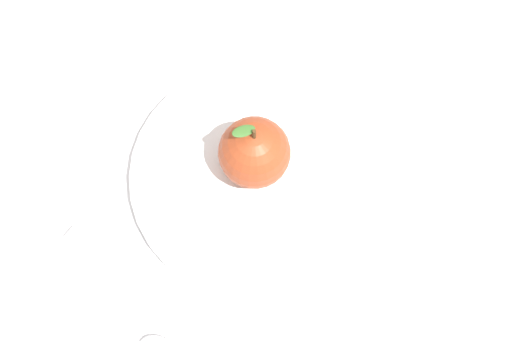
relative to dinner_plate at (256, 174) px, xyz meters
The scene contains 4 objects.
ground_plane 0.02m from the dinner_plate, 99.76° to the left, with size 2.40×2.40×0.00m, color silver.
dinner_plate is the anchor object (origin of this frame).
apple 0.04m from the dinner_plate, 64.99° to the right, with size 0.07×0.07×0.09m.
knife 0.17m from the dinner_plate, 51.90° to the left, with size 0.19×0.11×0.01m.
Camera 1 is at (-0.04, 0.25, 0.66)m, focal length 47.39 mm.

